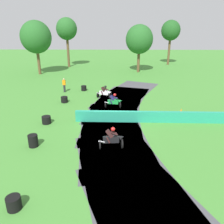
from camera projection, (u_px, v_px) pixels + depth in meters
ground_plane at (112, 121)px, 18.28m from camera, size 120.00×120.00×0.00m
track_asphalt at (123, 122)px, 18.25m from camera, size 8.62×29.42×0.01m
safety_barrier at (182, 117)px, 17.95m from camera, size 17.05×0.51×0.90m
motorcycle_lead_white at (105, 92)px, 23.95m from camera, size 1.70×1.10×1.42m
motorcycle_chase_green at (114, 101)px, 21.12m from camera, size 1.71×0.86×1.43m
motorcycle_trailing_black at (112, 138)px, 14.11m from camera, size 1.68×0.85×1.43m
tire_stack_near at (84, 88)px, 26.95m from camera, size 0.63×0.63×0.60m
tire_stack_mid_a at (64, 100)px, 22.76m from camera, size 0.67×0.67×0.60m
tire_stack_mid_b at (46, 120)px, 17.82m from camera, size 0.70×0.70×0.60m
tire_stack_far at (33, 141)px, 14.36m from camera, size 0.61×0.61×0.80m
tire_stack_extra_a at (14, 203)px, 9.44m from camera, size 0.62×0.62×0.60m
track_marshal at (64, 85)px, 26.17m from camera, size 0.34×0.24×1.63m
traffic_cone at (181, 111)px, 19.92m from camera, size 0.28×0.28×0.44m
tree_far_left at (67, 29)px, 40.57m from camera, size 3.73×3.73×8.77m
tree_far_right at (139, 39)px, 36.19m from camera, size 4.38×4.38×7.58m
tree_mid_rise at (171, 31)px, 43.26m from camera, size 3.62×3.62×8.40m
tree_behind_barrier at (36, 37)px, 34.35m from camera, size 4.67×4.67×8.15m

